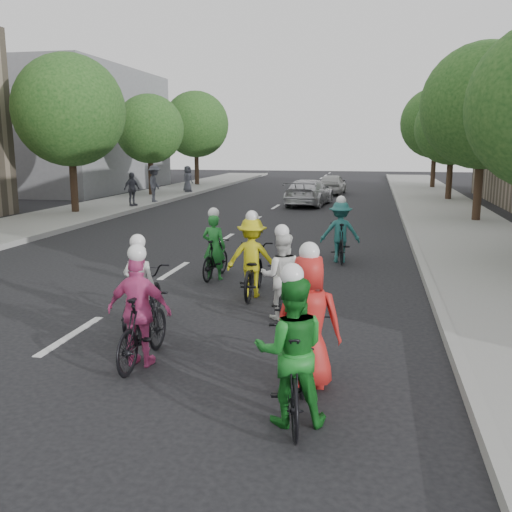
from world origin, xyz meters
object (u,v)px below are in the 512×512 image
(cyclist_0, at_px, (142,296))
(follow_car_lead, at_px, (309,192))
(cyclist_1, at_px, (291,362))
(cyclist_3, at_px, (141,320))
(follow_car_trail, at_px, (332,184))
(spectator_1, at_px, (132,189))
(cyclist_4, at_px, (308,334))
(spectator_0, at_px, (155,184))
(spectator_2, at_px, (188,179))
(cyclist_6, at_px, (282,285))
(cyclist_5, at_px, (215,254))
(cyclist_2, at_px, (253,265))
(cyclist_7, at_px, (340,236))

(cyclist_0, xyz_separation_m, follow_car_lead, (0.55, 20.45, 0.11))
(cyclist_1, relative_size, cyclist_3, 1.06)
(follow_car_trail, bearing_deg, spectator_1, 51.93)
(cyclist_4, distance_m, spectator_0, 23.29)
(spectator_0, relative_size, spectator_2, 1.17)
(cyclist_4, distance_m, spectator_2, 29.29)
(cyclist_6, xyz_separation_m, spectator_0, (-9.53, 18.04, 0.49))
(follow_car_lead, distance_m, spectator_1, 8.89)
(cyclist_5, relative_size, follow_car_lead, 0.36)
(cyclist_0, bearing_deg, cyclist_2, -124.26)
(cyclist_4, distance_m, follow_car_lead, 22.33)
(cyclist_3, distance_m, follow_car_lead, 21.97)
(cyclist_6, bearing_deg, cyclist_3, 51.01)
(cyclist_7, xyz_separation_m, spectator_1, (-10.63, 10.72, 0.27))
(cyclist_4, relative_size, spectator_0, 1.00)
(cyclist_3, bearing_deg, cyclist_5, -84.67)
(cyclist_2, relative_size, spectator_2, 1.24)
(cyclist_4, distance_m, cyclist_6, 2.94)
(cyclist_6, height_order, spectator_1, spectator_1)
(follow_car_trail, relative_size, spectator_2, 2.33)
(cyclist_1, bearing_deg, cyclist_6, -90.90)
(cyclist_6, bearing_deg, cyclist_2, -66.28)
(cyclist_1, relative_size, follow_car_lead, 0.40)
(cyclist_3, bearing_deg, cyclist_6, -120.66)
(cyclist_7, bearing_deg, cyclist_6, 74.04)
(cyclist_5, height_order, cyclist_6, cyclist_6)
(follow_car_trail, xyz_separation_m, spectator_0, (-8.53, -8.23, 0.45))
(cyclist_4, xyz_separation_m, spectator_2, (-10.68, 27.28, 0.28))
(cyclist_1, height_order, spectator_2, cyclist_1)
(cyclist_1, height_order, cyclist_5, cyclist_1)
(cyclist_6, bearing_deg, spectator_2, -75.45)
(cyclist_7, relative_size, spectator_2, 1.13)
(spectator_0, xyz_separation_m, spectator_2, (-0.35, 6.41, -0.14))
(cyclist_1, bearing_deg, cyclist_4, -105.51)
(cyclist_1, xyz_separation_m, cyclist_7, (0.00, 9.12, -0.01))
(cyclist_7, distance_m, spectator_2, 21.92)
(cyclist_6, relative_size, cyclist_7, 0.94)
(cyclist_0, xyz_separation_m, cyclist_6, (2.23, 1.09, 0.04))
(cyclist_5, distance_m, cyclist_7, 3.75)
(cyclist_1, distance_m, cyclist_4, 1.03)
(cyclist_0, xyz_separation_m, spectator_2, (-7.65, 25.54, 0.40))
(cyclist_0, xyz_separation_m, cyclist_7, (2.96, 6.35, 0.12))
(cyclist_5, bearing_deg, cyclist_3, 100.44)
(cyclist_6, bearing_deg, follow_car_trail, -95.28)
(cyclist_2, height_order, cyclist_7, cyclist_2)
(cyclist_5, bearing_deg, cyclist_2, 137.35)
(cyclist_1, bearing_deg, cyclist_2, -84.97)
(cyclist_0, xyz_separation_m, spectator_1, (-7.67, 17.08, 0.40))
(spectator_1, bearing_deg, cyclist_5, -125.28)
(cyclist_6, distance_m, spectator_2, 26.38)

